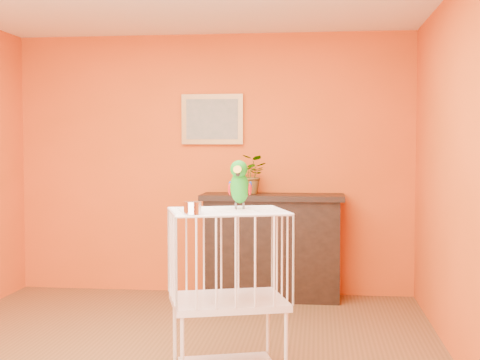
# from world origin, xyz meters

# --- Properties ---
(room_shell) EXTENTS (4.50, 4.50, 4.50)m
(room_shell) POSITION_xyz_m (0.00, 0.00, 1.58)
(room_shell) COLOR #E85415
(room_shell) RESTS_ON ground
(console_cabinet) EXTENTS (1.37, 0.49, 1.02)m
(console_cabinet) POSITION_xyz_m (0.62, 2.01, 0.51)
(console_cabinet) COLOR black
(console_cabinet) RESTS_ON ground
(potted_plant) EXTENTS (0.42, 0.45, 0.30)m
(potted_plant) POSITION_xyz_m (0.41, 2.07, 1.17)
(potted_plant) COLOR #26722D
(potted_plant) RESTS_ON console_cabinet
(framed_picture) EXTENTS (0.62, 0.04, 0.50)m
(framed_picture) POSITION_xyz_m (0.00, 2.22, 1.75)
(framed_picture) COLOR #A2743A
(framed_picture) RESTS_ON room_shell
(birdcage) EXTENTS (0.83, 0.72, 1.08)m
(birdcage) POSITION_xyz_m (0.50, -0.28, 0.56)
(birdcage) COLOR white
(birdcage) RESTS_ON ground
(feed_cup) EXTENTS (0.10, 0.10, 0.07)m
(feed_cup) POSITION_xyz_m (0.33, -0.56, 1.12)
(feed_cup) COLOR silver
(feed_cup) RESTS_ON birdcage
(parrot) EXTENTS (0.15, 0.28, 0.32)m
(parrot) POSITION_xyz_m (0.56, -0.19, 1.24)
(parrot) COLOR #59544C
(parrot) RESTS_ON birdcage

